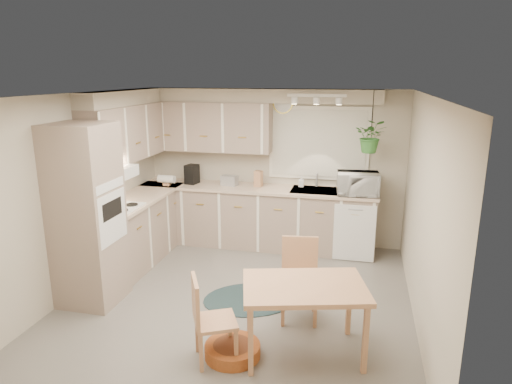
% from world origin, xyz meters
% --- Properties ---
extents(floor, '(4.20, 4.20, 0.00)m').
position_xyz_m(floor, '(0.00, 0.00, 0.00)').
color(floor, '#5F5C54').
rests_on(floor, ground).
extents(ceiling, '(4.20, 4.20, 0.00)m').
position_xyz_m(ceiling, '(0.00, 0.00, 2.40)').
color(ceiling, white).
rests_on(ceiling, wall_back).
extents(wall_back, '(4.00, 0.04, 2.40)m').
position_xyz_m(wall_back, '(0.00, 2.10, 1.20)').
color(wall_back, '#ADA38F').
rests_on(wall_back, floor).
extents(wall_front, '(4.00, 0.04, 2.40)m').
position_xyz_m(wall_front, '(0.00, -2.10, 1.20)').
color(wall_front, '#ADA38F').
rests_on(wall_front, floor).
extents(wall_left, '(0.04, 4.20, 2.40)m').
position_xyz_m(wall_left, '(-2.00, 0.00, 1.20)').
color(wall_left, '#ADA38F').
rests_on(wall_left, floor).
extents(wall_right, '(0.04, 4.20, 2.40)m').
position_xyz_m(wall_right, '(2.00, 0.00, 1.20)').
color(wall_right, '#ADA38F').
rests_on(wall_right, floor).
extents(base_cab_left, '(0.60, 1.85, 0.90)m').
position_xyz_m(base_cab_left, '(-1.70, 0.88, 0.45)').
color(base_cab_left, gray).
rests_on(base_cab_left, floor).
extents(base_cab_back, '(3.60, 0.60, 0.90)m').
position_xyz_m(base_cab_back, '(-0.20, 1.80, 0.45)').
color(base_cab_back, gray).
rests_on(base_cab_back, floor).
extents(counter_left, '(0.64, 1.89, 0.04)m').
position_xyz_m(counter_left, '(-1.69, 0.88, 0.92)').
color(counter_left, '#C5AB90').
rests_on(counter_left, base_cab_left).
extents(counter_back, '(3.64, 0.64, 0.04)m').
position_xyz_m(counter_back, '(-0.20, 1.79, 0.92)').
color(counter_back, '#C5AB90').
rests_on(counter_back, base_cab_back).
extents(oven_stack, '(0.65, 0.65, 2.10)m').
position_xyz_m(oven_stack, '(-1.68, -0.38, 1.05)').
color(oven_stack, gray).
rests_on(oven_stack, floor).
extents(wall_oven_face, '(0.02, 0.56, 0.58)m').
position_xyz_m(wall_oven_face, '(-1.35, -0.38, 1.05)').
color(wall_oven_face, silver).
rests_on(wall_oven_face, oven_stack).
extents(upper_cab_left, '(0.35, 2.00, 0.75)m').
position_xyz_m(upper_cab_left, '(-1.82, 1.00, 1.83)').
color(upper_cab_left, gray).
rests_on(upper_cab_left, wall_left).
extents(upper_cab_back, '(2.00, 0.35, 0.75)m').
position_xyz_m(upper_cab_back, '(-1.00, 1.93, 1.83)').
color(upper_cab_back, gray).
rests_on(upper_cab_back, wall_back).
extents(soffit_left, '(0.30, 2.00, 0.20)m').
position_xyz_m(soffit_left, '(-1.85, 1.00, 2.30)').
color(soffit_left, '#ADA38F').
rests_on(soffit_left, wall_left).
extents(soffit_back, '(3.60, 0.30, 0.20)m').
position_xyz_m(soffit_back, '(-0.20, 1.95, 2.30)').
color(soffit_back, '#ADA38F').
rests_on(soffit_back, wall_back).
extents(cooktop, '(0.52, 0.58, 0.02)m').
position_xyz_m(cooktop, '(-1.68, 0.30, 0.94)').
color(cooktop, silver).
rests_on(cooktop, counter_left).
extents(range_hood, '(0.40, 0.60, 0.14)m').
position_xyz_m(range_hood, '(-1.70, 0.30, 1.40)').
color(range_hood, silver).
rests_on(range_hood, upper_cab_left).
extents(window_blinds, '(1.40, 0.02, 1.00)m').
position_xyz_m(window_blinds, '(0.70, 2.07, 1.60)').
color(window_blinds, beige).
rests_on(window_blinds, wall_back).
extents(window_frame, '(1.50, 0.02, 1.10)m').
position_xyz_m(window_frame, '(0.70, 2.08, 1.60)').
color(window_frame, silver).
rests_on(window_frame, wall_back).
extents(sink, '(0.70, 0.48, 0.10)m').
position_xyz_m(sink, '(0.70, 1.80, 0.90)').
color(sink, '#A3A5AB').
rests_on(sink, counter_back).
extents(dishwasher_front, '(0.58, 0.02, 0.83)m').
position_xyz_m(dishwasher_front, '(1.30, 1.49, 0.42)').
color(dishwasher_front, silver).
rests_on(dishwasher_front, base_cab_back).
extents(track_light_bar, '(0.80, 0.04, 0.04)m').
position_xyz_m(track_light_bar, '(0.70, 1.55, 2.33)').
color(track_light_bar, silver).
rests_on(track_light_bar, ceiling).
extents(wall_clock, '(0.30, 0.03, 0.30)m').
position_xyz_m(wall_clock, '(0.15, 2.07, 2.18)').
color(wall_clock, '#DAC04C').
rests_on(wall_clock, wall_back).
extents(dining_table, '(1.29, 1.03, 0.72)m').
position_xyz_m(dining_table, '(0.89, -0.88, 0.36)').
color(dining_table, tan).
rests_on(dining_table, floor).
extents(chair_left, '(0.53, 0.53, 0.84)m').
position_xyz_m(chair_left, '(0.10, -1.16, 0.42)').
color(chair_left, tan).
rests_on(chair_left, floor).
extents(chair_back, '(0.47, 0.47, 0.89)m').
position_xyz_m(chair_back, '(0.76, -0.25, 0.44)').
color(chair_back, tan).
rests_on(chair_back, floor).
extents(braided_rug, '(1.35, 1.20, 0.01)m').
position_xyz_m(braided_rug, '(0.14, 0.04, 0.01)').
color(braided_rug, black).
rests_on(braided_rug, floor).
extents(pet_bed, '(0.69, 0.69, 0.12)m').
position_xyz_m(pet_bed, '(0.24, -1.09, 0.06)').
color(pet_bed, '#A24C20').
rests_on(pet_bed, floor).
extents(microwave, '(0.61, 0.37, 0.39)m').
position_xyz_m(microwave, '(1.31, 1.70, 1.14)').
color(microwave, silver).
rests_on(microwave, counter_back).
extents(soap_bottle, '(0.09, 0.18, 0.08)m').
position_xyz_m(soap_bottle, '(0.47, 1.95, 0.98)').
color(soap_bottle, silver).
rests_on(soap_bottle, counter_back).
extents(hanging_plant, '(0.45, 0.50, 0.36)m').
position_xyz_m(hanging_plant, '(1.45, 1.70, 1.73)').
color(hanging_plant, '#316F2C').
rests_on(hanging_plant, ceiling).
extents(coffee_maker, '(0.20, 0.23, 0.30)m').
position_xyz_m(coffee_maker, '(-1.23, 1.80, 1.09)').
color(coffee_maker, black).
rests_on(coffee_maker, counter_back).
extents(toaster, '(0.27, 0.19, 0.15)m').
position_xyz_m(toaster, '(-0.63, 1.82, 1.02)').
color(toaster, '#A3A5AB').
rests_on(toaster, counter_back).
extents(knife_block, '(0.13, 0.13, 0.24)m').
position_xyz_m(knife_block, '(-0.17, 1.85, 1.06)').
color(knife_block, tan).
rests_on(knife_block, counter_back).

